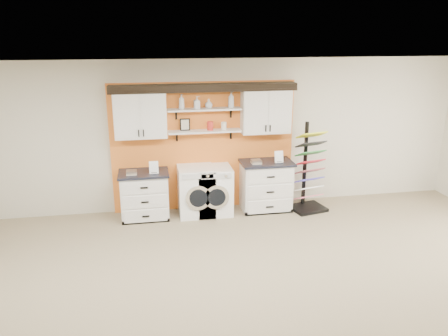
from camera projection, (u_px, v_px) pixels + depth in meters
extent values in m
plane|color=white|center=(259.00, 84.00, 3.94)|extent=(10.00, 10.00, 0.00)
plane|color=beige|center=(203.00, 136.00, 8.12)|extent=(10.00, 0.00, 10.00)
cube|color=orange|center=(204.00, 147.00, 8.14)|extent=(3.40, 0.07, 2.40)
cube|color=silver|center=(140.00, 114.00, 7.60)|extent=(0.90, 0.34, 0.84)
cube|color=silver|center=(127.00, 116.00, 7.40)|extent=(0.42, 0.01, 0.78)
cube|color=silver|center=(153.00, 115.00, 7.47)|extent=(0.42, 0.01, 0.78)
cube|color=silver|center=(266.00, 110.00, 7.98)|extent=(0.90, 0.34, 0.84)
cube|color=silver|center=(256.00, 112.00, 7.78)|extent=(0.42, 0.01, 0.78)
cube|color=silver|center=(280.00, 111.00, 7.85)|extent=(0.42, 0.01, 0.78)
cube|color=silver|center=(205.00, 131.00, 7.89)|extent=(1.32, 0.28, 0.03)
cube|color=silver|center=(204.00, 109.00, 7.77)|extent=(1.32, 0.28, 0.03)
cube|color=black|center=(204.00, 86.00, 7.67)|extent=(3.30, 0.40, 0.10)
cube|color=black|center=(205.00, 91.00, 7.51)|extent=(3.30, 0.04, 0.04)
cube|color=black|center=(185.00, 125.00, 7.84)|extent=(0.18, 0.02, 0.22)
cube|color=beige|center=(185.00, 125.00, 7.83)|extent=(0.14, 0.01, 0.18)
cylinder|color=red|center=(210.00, 126.00, 7.88)|extent=(0.11, 0.11, 0.16)
cylinder|color=silver|center=(224.00, 126.00, 7.92)|extent=(0.10, 0.10, 0.14)
cube|color=silver|center=(145.00, 196.00, 7.89)|extent=(0.83, 0.60, 0.83)
cube|color=black|center=(146.00, 221.00, 7.75)|extent=(0.83, 0.06, 0.06)
cube|color=black|center=(143.00, 173.00, 7.76)|extent=(0.89, 0.66, 0.04)
cube|color=silver|center=(144.00, 187.00, 7.53)|extent=(0.76, 0.02, 0.23)
cube|color=silver|center=(145.00, 202.00, 7.61)|extent=(0.76, 0.02, 0.23)
cube|color=silver|center=(146.00, 216.00, 7.69)|extent=(0.76, 0.02, 0.23)
cube|color=silver|center=(266.00, 186.00, 8.26)|extent=(0.91, 0.60, 0.91)
cube|color=black|center=(269.00, 212.00, 8.13)|extent=(0.91, 0.06, 0.07)
cube|color=black|center=(266.00, 162.00, 8.12)|extent=(0.97, 0.66, 0.04)
cube|color=silver|center=(271.00, 177.00, 7.89)|extent=(0.83, 0.02, 0.25)
cube|color=silver|center=(270.00, 192.00, 7.97)|extent=(0.83, 0.02, 0.25)
cube|color=silver|center=(270.00, 207.00, 8.06)|extent=(0.83, 0.02, 0.25)
cube|color=white|center=(196.00, 191.00, 8.04)|extent=(0.65, 0.66, 0.91)
cube|color=silver|center=(198.00, 176.00, 7.61)|extent=(0.55, 0.02, 0.10)
cylinder|color=silver|center=(198.00, 198.00, 7.73)|extent=(0.46, 0.05, 0.46)
cylinder|color=black|center=(198.00, 198.00, 7.70)|extent=(0.32, 0.03, 0.32)
cube|color=white|center=(214.00, 190.00, 8.10)|extent=(0.64, 0.66, 0.89)
cube|color=silver|center=(216.00, 176.00, 7.67)|extent=(0.54, 0.02, 0.09)
cylinder|color=silver|center=(217.00, 197.00, 7.79)|extent=(0.45, 0.05, 0.45)
cylinder|color=black|center=(217.00, 197.00, 7.76)|extent=(0.32, 0.03, 0.32)
cube|color=black|center=(308.00, 208.00, 8.33)|extent=(0.71, 0.63, 0.06)
cube|color=black|center=(305.00, 164.00, 8.25)|extent=(0.06, 0.06, 1.62)
cube|color=#E5657C|center=(308.00, 197.00, 8.29)|extent=(0.56, 0.39, 0.15)
cube|color=white|center=(308.00, 188.00, 8.23)|extent=(0.56, 0.39, 0.15)
cube|color=#3B32B1|center=(309.00, 180.00, 8.18)|extent=(0.56, 0.39, 0.15)
cube|color=brown|center=(309.00, 171.00, 8.13)|extent=(0.56, 0.39, 0.15)
cube|color=red|center=(310.00, 162.00, 8.08)|extent=(0.56, 0.39, 0.15)
cube|color=#238032|center=(311.00, 153.00, 8.03)|extent=(0.56, 0.39, 0.15)
cube|color=black|center=(311.00, 144.00, 7.98)|extent=(0.56, 0.39, 0.15)
cube|color=#F3FF1A|center=(312.00, 135.00, 7.93)|extent=(0.56, 0.39, 0.15)
imported|color=silver|center=(181.00, 102.00, 7.66)|extent=(0.14, 0.14, 0.26)
imported|color=silver|center=(197.00, 103.00, 7.71)|extent=(0.11, 0.11, 0.22)
imported|color=silver|center=(209.00, 104.00, 7.76)|extent=(0.18, 0.18, 0.17)
imported|color=silver|center=(231.00, 100.00, 7.81)|extent=(0.15, 0.15, 0.29)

